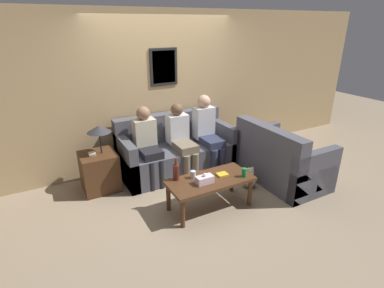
% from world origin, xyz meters
% --- Properties ---
extents(ground_plane, '(16.00, 16.00, 0.00)m').
position_xyz_m(ground_plane, '(0.00, 0.00, 0.00)').
color(ground_plane, gray).
extents(wall_back, '(9.00, 0.08, 2.60)m').
position_xyz_m(wall_back, '(0.00, 0.97, 1.30)').
color(wall_back, tan).
rests_on(wall_back, ground_plane).
extents(couch_main, '(1.91, 0.86, 0.95)m').
position_xyz_m(couch_main, '(0.00, 0.52, 0.33)').
color(couch_main, '#4C4C56').
rests_on(couch_main, ground_plane).
extents(couch_side, '(0.86, 1.39, 0.95)m').
position_xyz_m(couch_side, '(1.29, -0.62, 0.33)').
color(couch_side, '#4C4C56').
rests_on(couch_side, ground_plane).
extents(coffee_table, '(1.16, 0.55, 0.44)m').
position_xyz_m(coffee_table, '(-0.10, -0.74, 0.38)').
color(coffee_table, '#4C2D19').
rests_on(coffee_table, ground_plane).
extents(side_table_with_lamp, '(0.52, 0.52, 1.01)m').
position_xyz_m(side_table_with_lamp, '(-1.30, 0.49, 0.34)').
color(side_table_with_lamp, '#4C2D19').
rests_on(side_table_with_lamp, ground_plane).
extents(wine_bottle, '(0.08, 0.08, 0.31)m').
position_xyz_m(wine_bottle, '(-0.51, -0.54, 0.56)').
color(wine_bottle, '#562319').
rests_on(wine_bottle, coffee_table).
extents(drinking_glass, '(0.07, 0.07, 0.10)m').
position_xyz_m(drinking_glass, '(-0.29, -0.61, 0.49)').
color(drinking_glass, silver).
rests_on(drinking_glass, coffee_table).
extents(book_stack, '(0.15, 0.12, 0.03)m').
position_xyz_m(book_stack, '(0.10, -0.73, 0.45)').
color(book_stack, gold).
rests_on(book_stack, coffee_table).
extents(soda_can, '(0.07, 0.07, 0.12)m').
position_xyz_m(soda_can, '(0.34, -0.90, 0.50)').
color(soda_can, '#197A38').
rests_on(soda_can, coffee_table).
extents(tissue_box, '(0.23, 0.12, 0.15)m').
position_xyz_m(tissue_box, '(-0.22, -0.80, 0.49)').
color(tissue_box, silver).
rests_on(tissue_box, coffee_table).
extents(person_left, '(0.34, 0.58, 1.21)m').
position_xyz_m(person_left, '(-0.56, 0.37, 0.67)').
color(person_left, black).
rests_on(person_left, ground_plane).
extents(person_middle, '(0.34, 0.65, 1.18)m').
position_xyz_m(person_middle, '(0.02, 0.36, 0.65)').
color(person_middle, '#756651').
rests_on(person_middle, ground_plane).
extents(person_right, '(0.34, 0.65, 1.27)m').
position_xyz_m(person_right, '(0.51, 0.36, 0.69)').
color(person_right, '#2D334C').
rests_on(person_right, ground_plane).
extents(teddy_bear, '(0.21, 0.21, 0.33)m').
position_xyz_m(teddy_bear, '(0.73, -0.56, 0.14)').
color(teddy_bear, beige).
rests_on(teddy_bear, ground_plane).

